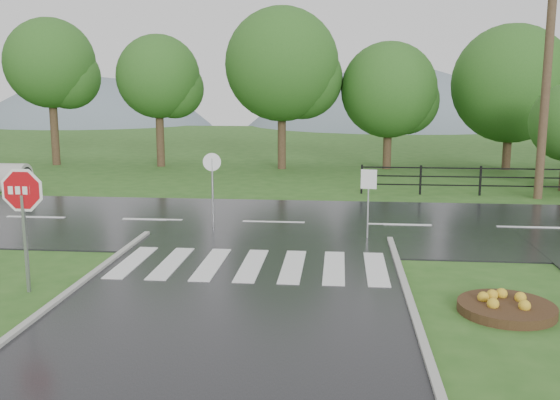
# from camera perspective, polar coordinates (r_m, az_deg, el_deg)

# --- Properties ---
(ground) EXTENTS (120.00, 120.00, 0.00)m
(ground) POSITION_cam_1_polar(r_m,az_deg,el_deg) (10.65, -6.48, -13.77)
(ground) COLOR #2C581D
(ground) RESTS_ON ground
(main_road) EXTENTS (90.00, 8.00, 0.04)m
(main_road) POSITION_cam_1_polar(r_m,az_deg,el_deg) (20.09, -0.59, -2.15)
(main_road) COLOR black
(main_road) RESTS_ON ground
(crosswalk) EXTENTS (6.50, 2.80, 0.02)m
(crosswalk) POSITION_cam_1_polar(r_m,az_deg,el_deg) (15.26, -2.60, -5.96)
(crosswalk) COLOR silver
(crosswalk) RESTS_ON ground
(fence_west) EXTENTS (9.58, 0.08, 1.20)m
(fence_west) POSITION_cam_1_polar(r_m,az_deg,el_deg) (26.37, 17.86, 1.95)
(fence_west) COLOR black
(fence_west) RESTS_ON ground
(hills) EXTENTS (102.00, 48.00, 48.00)m
(hills) POSITION_cam_1_polar(r_m,az_deg,el_deg) (77.12, 6.39, -4.68)
(hills) COLOR slate
(hills) RESTS_ON ground
(treeline) EXTENTS (83.20, 5.20, 10.00)m
(treeline) POSITION_cam_1_polar(r_m,az_deg,el_deg) (33.80, 3.62, 2.93)
(treeline) COLOR #225219
(treeline) RESTS_ON ground
(stop_sign) EXTENTS (1.27, 0.07, 2.84)m
(stop_sign) POSITION_cam_1_polar(r_m,az_deg,el_deg) (14.09, -22.47, -0.14)
(stop_sign) COLOR #939399
(stop_sign) RESTS_ON ground
(flower_bed) EXTENTS (1.87, 1.87, 0.37)m
(flower_bed) POSITION_cam_1_polar(r_m,az_deg,el_deg) (13.04, 20.01, -9.10)
(flower_bed) COLOR #332111
(flower_bed) RESTS_ON ground
(reg_sign_small) EXTENTS (0.45, 0.09, 2.03)m
(reg_sign_small) POSITION_cam_1_polar(r_m,az_deg,el_deg) (17.89, 8.10, 0.93)
(reg_sign_small) COLOR #939399
(reg_sign_small) RESTS_ON ground
(reg_sign_round) EXTENTS (0.55, 0.10, 2.36)m
(reg_sign_round) POSITION_cam_1_polar(r_m,az_deg,el_deg) (19.14, -6.20, 1.68)
(reg_sign_round) COLOR #939399
(reg_sign_round) RESTS_ON ground
(utility_pole_east) EXTENTS (1.70, 0.62, 9.82)m
(utility_pole_east) POSITION_cam_1_polar(r_m,az_deg,el_deg) (26.20, 23.25, 10.94)
(utility_pole_east) COLOR #473523
(utility_pole_east) RESTS_ON ground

